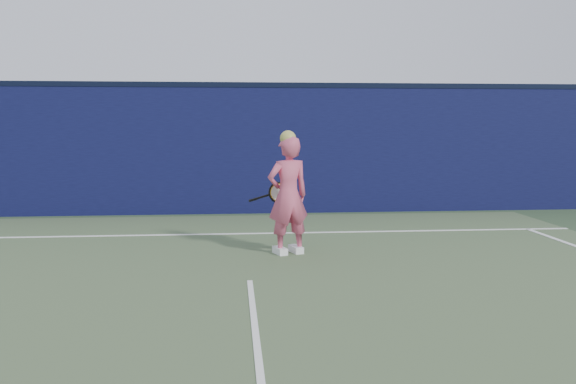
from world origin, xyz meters
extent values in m
plane|color=#33442A|center=(0.00, 0.00, 0.00)|extent=(80.00, 80.00, 0.00)
cube|color=#0B0D33|center=(0.00, 6.50, 1.25)|extent=(24.00, 0.40, 2.50)
cube|color=black|center=(0.00, 6.50, 2.55)|extent=(24.00, 0.42, 0.10)
imported|color=#CB4F6D|center=(0.57, 2.45, 0.81)|extent=(0.68, 0.56, 1.62)
sphere|color=tan|center=(0.57, 2.45, 1.59)|extent=(0.22, 0.22, 0.22)
cube|color=white|center=(0.68, 2.49, 0.05)|extent=(0.20, 0.30, 0.10)
cube|color=white|center=(0.46, 2.41, 0.05)|extent=(0.20, 0.30, 0.10)
torus|color=black|center=(0.47, 2.83, 0.81)|extent=(0.31, 0.16, 0.31)
torus|color=yellow|center=(0.47, 2.83, 0.81)|extent=(0.25, 0.12, 0.25)
cylinder|color=beige|center=(0.47, 2.83, 0.81)|extent=(0.25, 0.11, 0.25)
cylinder|color=black|center=(0.23, 2.83, 0.75)|extent=(0.28, 0.08, 0.10)
cylinder|color=black|center=(0.10, 2.83, 0.71)|extent=(0.13, 0.06, 0.07)
cube|color=white|center=(0.00, 4.00, 0.01)|extent=(11.00, 0.08, 0.01)
camera|label=1|loc=(-0.18, -5.79, 1.79)|focal=38.00mm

